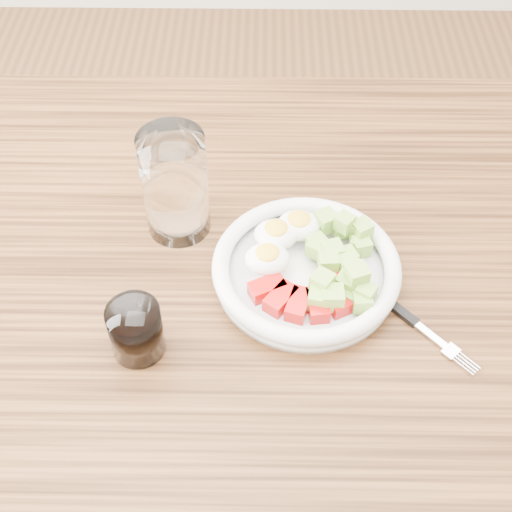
{
  "coord_description": "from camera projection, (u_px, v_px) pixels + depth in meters",
  "views": [
    {
      "loc": [
        -0.0,
        -0.6,
        1.51
      ],
      "look_at": [
        -0.01,
        0.01,
        0.8
      ],
      "focal_mm": 50.0,
      "sensor_mm": 36.0,
      "label": 1
    }
  ],
  "objects": [
    {
      "name": "dining_table",
      "position": [
        263.0,
        320.0,
        1.03
      ],
      "size": [
        1.5,
        0.9,
        0.77
      ],
      "color": "brown",
      "rests_on": "ground"
    },
    {
      "name": "ground",
      "position": [
        261.0,
        500.0,
        1.54
      ],
      "size": [
        4.0,
        4.0,
        0.0
      ],
      "primitive_type": "plane",
      "color": "brown",
      "rests_on": "ground"
    },
    {
      "name": "water_glass",
      "position": [
        175.0,
        185.0,
        0.96
      ],
      "size": [
        0.09,
        0.09,
        0.16
      ],
      "primitive_type": "cylinder",
      "color": "white",
      "rests_on": "dining_table"
    },
    {
      "name": "fork",
      "position": [
        405.0,
        315.0,
        0.91
      ],
      "size": [
        0.13,
        0.14,
        0.01
      ],
      "color": "black",
      "rests_on": "dining_table"
    },
    {
      "name": "coffee_glass",
      "position": [
        136.0,
        331.0,
        0.85
      ],
      "size": [
        0.07,
        0.07,
        0.07
      ],
      "color": "white",
      "rests_on": "dining_table"
    },
    {
      "name": "bowl",
      "position": [
        307.0,
        267.0,
        0.94
      ],
      "size": [
        0.25,
        0.25,
        0.06
      ],
      "color": "white",
      "rests_on": "dining_table"
    }
  ]
}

